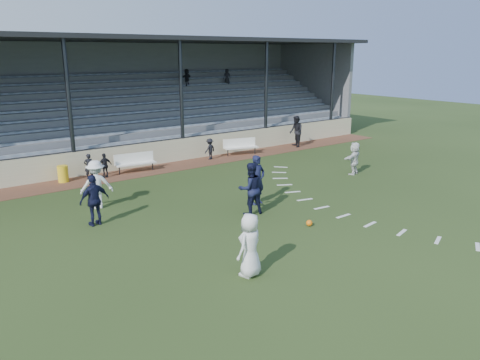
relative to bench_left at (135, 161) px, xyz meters
The scene contains 19 objects.
ground 10.65m from the bench_left, 87.98° to the right, with size 90.00×90.00×0.00m, color #273A17.
cinder_track 0.70m from the bench_left, 18.51° to the right, with size 34.00×2.00×0.02m, color brown.
retaining_wall 1.00m from the bench_left, 67.97° to the left, with size 34.00×0.18×1.20m, color beige.
bench_left is the anchor object (origin of this frame).
bench_right 6.63m from the bench_left, ahead, with size 2.03×0.97×0.95m.
trash_bin 3.46m from the bench_left, behind, with size 0.47×0.47×0.76m, color yellow.
football 10.70m from the bench_left, 81.91° to the right, with size 0.22×0.22×0.22m, color orange.
player_white_lead 12.45m from the bench_left, 101.18° to the right, with size 0.85×0.55×1.74m, color silver.
player_navy_lead 7.77m from the bench_left, 77.79° to the right, with size 0.71×0.47×1.95m, color black.
player_navy_mid 8.38m from the bench_left, 85.33° to the right, with size 0.94×0.74×1.94m, color black.
player_white_wing 5.56m from the bench_left, 129.77° to the right, with size 1.21×0.69×1.87m, color silver.
player_navy_wing 7.40m from the bench_left, 125.47° to the right, with size 1.05×0.44×1.80m, color black.
player_white_back 10.81m from the bench_left, 39.24° to the right, with size 1.47×0.47×1.59m, color silver.
official 10.86m from the bench_left, ahead, with size 0.95×0.74×1.95m, color black.
sub_left_near 2.30m from the bench_left, behind, with size 0.44×0.29×1.21m, color black.
sub_left_far 1.61m from the bench_left, behind, with size 0.69×0.29×1.18m, color black.
sub_right 4.55m from the bench_left, ahead, with size 0.76×0.43×1.17m, color black.
grandstand 5.88m from the bench_left, 86.15° to the left, with size 34.60×9.00×6.61m.
penalty_arc 11.55m from the bench_left, 67.07° to the right, with size 3.89×14.63×0.01m.
Camera 1 is at (-9.94, -10.53, 5.78)m, focal length 35.00 mm.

